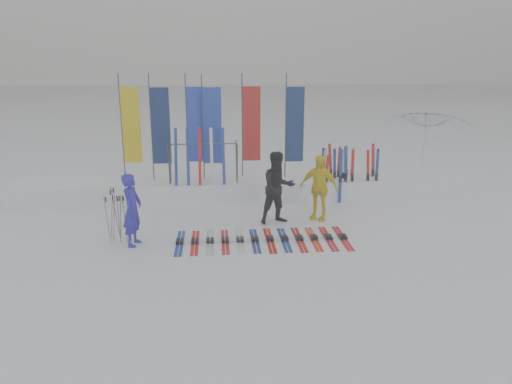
{
  "coord_description": "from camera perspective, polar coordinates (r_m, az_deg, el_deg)",
  "views": [
    {
      "loc": [
        -0.8,
        -10.48,
        4.41
      ],
      "look_at": [
        0.2,
        1.6,
        1.0
      ],
      "focal_mm": 35.0,
      "sensor_mm": 36.0,
      "label": 1
    }
  ],
  "objects": [
    {
      "name": "pole_cluster",
      "position": [
        12.36,
        -15.22,
        -2.81
      ],
      "size": [
        0.64,
        0.68,
        1.25
      ],
      "color": "#595B60",
      "rests_on": "ground"
    },
    {
      "name": "person_black",
      "position": [
        13.12,
        2.53,
        0.48
      ],
      "size": [
        1.1,
        0.96,
        1.93
      ],
      "primitive_type": "imported",
      "rotation": [
        0.0,
        0.0,
        0.28
      ],
      "color": "black",
      "rests_on": "ground"
    },
    {
      "name": "snow_bank",
      "position": [
        15.65,
        -1.64,
        0.48
      ],
      "size": [
        14.0,
        1.6,
        0.6
      ],
      "primitive_type": "cube",
      "color": "white",
      "rests_on": "ground"
    },
    {
      "name": "person_yellow",
      "position": [
        13.52,
        7.19,
        0.52
      ],
      "size": [
        1.12,
        0.91,
        1.79
      ],
      "primitive_type": "imported",
      "rotation": [
        0.0,
        0.0,
        -0.53
      ],
      "color": "yellow",
      "rests_on": "ground"
    },
    {
      "name": "upright_skis",
      "position": [
        15.76,
        10.35,
        2.18
      ],
      "size": [
        1.73,
        1.03,
        1.7
      ],
      "color": "red",
      "rests_on": "ground"
    },
    {
      "name": "tent_canopy",
      "position": [
        17.52,
        18.82,
        4.72
      ],
      "size": [
        3.79,
        3.82,
        2.64
      ],
      "primitive_type": "imported",
      "rotation": [
        0.0,
        0.0,
        0.4
      ],
      "color": "white",
      "rests_on": "ground"
    },
    {
      "name": "person_blue",
      "position": [
        11.97,
        -13.95,
        -1.98
      ],
      "size": [
        0.54,
        0.71,
        1.73
      ],
      "primitive_type": "imported",
      "rotation": [
        0.0,
        0.0,
        1.35
      ],
      "color": "#241DA9",
      "rests_on": "ground"
    },
    {
      "name": "ground",
      "position": [
        11.39,
        -0.34,
        -7.05
      ],
      "size": [
        120.0,
        120.0,
        0.0
      ],
      "primitive_type": "plane",
      "color": "white",
      "rests_on": "ground"
    },
    {
      "name": "feather_flags",
      "position": [
        15.44,
        -5.6,
        7.58
      ],
      "size": [
        5.58,
        0.32,
        3.2
      ],
      "color": "#383A3F",
      "rests_on": "ground"
    },
    {
      "name": "ski_row",
      "position": [
        12.12,
        0.75,
        -5.45
      ],
      "size": [
        4.13,
        1.68,
        0.07
      ],
      "color": "navy",
      "rests_on": "ground"
    },
    {
      "name": "ski_rack",
      "position": [
        14.99,
        -6.05,
        3.98
      ],
      "size": [
        2.04,
        0.8,
        1.23
      ],
      "color": "#383A3F",
      "rests_on": "ground"
    }
  ]
}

